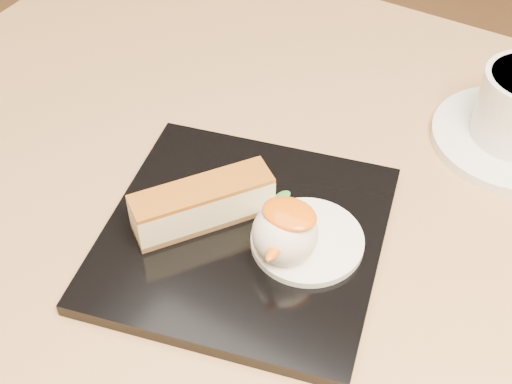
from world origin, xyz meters
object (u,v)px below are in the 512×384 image
Objects in this scene: cheesecake at (203,204)px; saucer at (512,138)px; dessert_plate at (244,236)px; table at (227,329)px; ice_cream_scoop at (285,234)px.

saucer is at bearing -2.40° from cheesecake.
cheesecake is (-0.04, -0.01, 0.02)m from dessert_plate.
cheesecake reaches higher than table.
table is 0.33m from saucer.
cheesecake is at bearing 180.00° from ice_cream_scoop.
cheesecake is at bearing -128.60° from saucer.
saucer is (0.15, 0.23, -0.00)m from dessert_plate.
table is 5.33× the size of saucer.
table is at bearing -128.71° from saucer.
table is 3.64× the size of dessert_plate.
dessert_plate is at bearing 172.87° from ice_cream_scoop.
ice_cream_scoop is at bearing -10.48° from table.
cheesecake is at bearing -126.42° from table.
dessert_plate is (0.03, -0.01, 0.16)m from table.
table is 15.66× the size of ice_cream_scoop.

